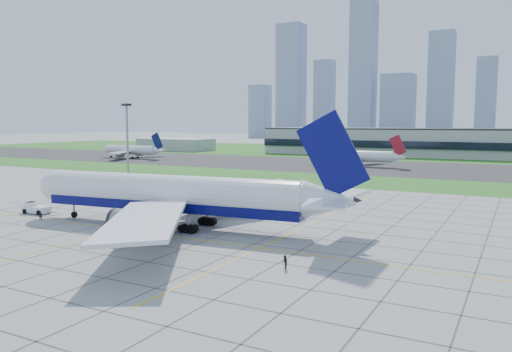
{
  "coord_description": "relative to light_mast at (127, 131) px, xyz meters",
  "views": [
    {
      "loc": [
        52.69,
        -67.58,
        19.03
      ],
      "look_at": [
        -0.48,
        31.07,
        7.0
      ],
      "focal_mm": 35.0,
      "sensor_mm": 36.0,
      "label": 1
    }
  ],
  "objects": [
    {
      "name": "distant_jet_1",
      "position": [
        57.52,
        79.33,
        -11.7
      ],
      "size": [
        39.77,
        42.66,
        14.08
      ],
      "color": "white",
      "rests_on": "ground"
    },
    {
      "name": "light_mast",
      "position": [
        0.0,
        0.0,
        0.0
      ],
      "size": [
        2.5,
        2.5,
        25.6
      ],
      "color": "gray",
      "rests_on": "ground"
    },
    {
      "name": "terminal",
      "position": [
        110.0,
        164.87,
        -8.29
      ],
      "size": [
        260.0,
        43.0,
        15.8
      ],
      "color": "#B7B7B2",
      "rests_on": "ground"
    },
    {
      "name": "apron_markings",
      "position": [
        70.43,
        -53.91,
        -16.17
      ],
      "size": [
        120.0,
        130.0,
        0.03
      ],
      "color": "#474744",
      "rests_on": "ground"
    },
    {
      "name": "crew_near",
      "position": [
        39.76,
        -67.82,
        -15.31
      ],
      "size": [
        0.74,
        0.75,
        1.74
      ],
      "primitive_type": "imported",
      "rotation": [
        0.0,
        0.0,
        0.83
      ],
      "color": "black",
      "rests_on": "ground"
    },
    {
      "name": "service_block",
      "position": [
        -90.0,
        145.0,
        -12.18
      ],
      "size": [
        50.0,
        25.0,
        8.0
      ],
      "primitive_type": "cube",
      "color": "#B7B7B2",
      "rests_on": "ground"
    },
    {
      "name": "asphalt_taxiway",
      "position": [
        70.0,
        80.0,
        -16.15
      ],
      "size": [
        700.0,
        75.0,
        0.04
      ],
      "primitive_type": "cube",
      "color": "#383838",
      "rests_on": "ground"
    },
    {
      "name": "airliner",
      "position": [
        66.65,
        -60.46,
        -10.43
      ],
      "size": [
        66.8,
        67.37,
        21.04
      ],
      "rotation": [
        0.0,
        0.0,
        0.11
      ],
      "color": "white",
      "rests_on": "ground"
    },
    {
      "name": "distant_jet_0",
      "position": [
        -62.02,
        70.12,
        -11.7
      ],
      "size": [
        37.66,
        42.66,
        14.08
      ],
      "color": "white",
      "rests_on": "ground"
    },
    {
      "name": "city_skyline",
      "position": [
        61.29,
        455.0,
        42.91
      ],
      "size": [
        523.0,
        32.4,
        160.0
      ],
      "color": "#8F9FBC",
      "rests_on": "ground"
    },
    {
      "name": "grass_median",
      "position": [
        70.0,
        25.0,
        -16.16
      ],
      "size": [
        700.0,
        35.0,
        0.04
      ],
      "primitive_type": "cube",
      "color": "#2D681D",
      "rests_on": "ground"
    },
    {
      "name": "crew_far",
      "position": [
        95.93,
        -75.0,
        -15.27
      ],
      "size": [
        1.08,
        1.12,
        1.82
      ],
      "primitive_type": "imported",
      "rotation": [
        0.0,
        0.0,
        -0.95
      ],
      "color": "black",
      "rests_on": "ground"
    },
    {
      "name": "pushback_tug",
      "position": [
        32.69,
        -63.49,
        -15.14
      ],
      "size": [
        8.56,
        3.49,
        2.35
      ],
      "rotation": [
        0.0,
        0.0,
        0.11
      ],
      "color": "white",
      "rests_on": "ground"
    },
    {
      "name": "grass_far",
      "position": [
        70.0,
        190.0,
        -16.16
      ],
      "size": [
        700.0,
        145.0,
        0.04
      ],
      "primitive_type": "cube",
      "color": "#2D681D",
      "rests_on": "ground"
    },
    {
      "name": "ground",
      "position": [
        70.0,
        -65.0,
        -16.18
      ],
      "size": [
        1400.0,
        1400.0,
        0.0
      ],
      "primitive_type": "plane",
      "color": "gray",
      "rests_on": "ground"
    }
  ]
}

